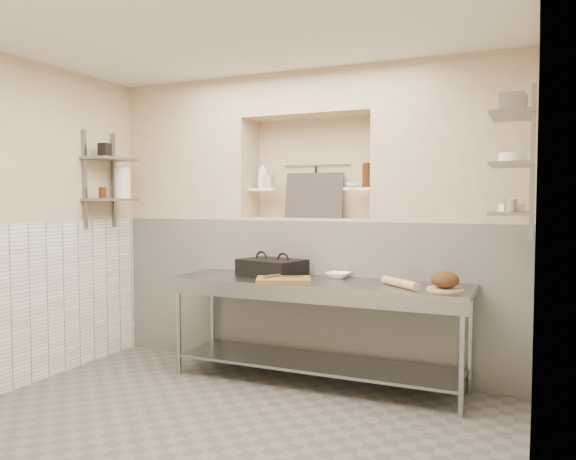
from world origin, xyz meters
The scene contains 48 objects.
floor centered at (0.00, 0.00, -0.05)m, with size 4.00×3.90×0.10m, color #5E5853.
ceiling centered at (0.00, 0.00, 2.85)m, with size 4.00×3.90×0.10m, color silver.
wall_left centered at (-2.05, 0.00, 1.40)m, with size 0.10×3.90×2.80m, color #C9B190.
wall_right centered at (2.05, 0.00, 1.40)m, with size 0.10×3.90×2.80m, color #C9B190.
wall_back centered at (0.00, 2.00, 1.40)m, with size 4.00×0.10×2.80m, color #C9B190.
backwall_lower centered at (0.00, 1.75, 0.70)m, with size 4.00×0.40×1.40m, color white.
alcove_sill centered at (0.00, 1.75, 1.41)m, with size 1.30×0.40×0.02m, color #C9B190.
backwall_pillar_left centered at (-1.33, 1.75, 2.10)m, with size 1.35×0.40×1.40m, color #C9B190.
backwall_pillar_right centered at (1.33, 1.75, 2.10)m, with size 1.35×0.40×1.40m, color #C9B190.
backwall_header centered at (0.00, 1.75, 2.60)m, with size 1.30×0.40×0.40m, color #C9B190.
wainscot_left centered at (-1.99, 0.00, 0.70)m, with size 0.02×3.90×1.40m, color white.
wainscot_right centered at (1.99, 0.00, 0.70)m, with size 0.02×3.90×1.40m, color white.
alcove_shelf_left centered at (-0.50, 1.75, 1.70)m, with size 0.28×0.16×0.03m, color white.
alcove_shelf_right centered at (0.50, 1.75, 1.70)m, with size 0.28×0.16×0.03m, color white.
utensil_rail centered at (0.00, 1.92, 1.95)m, with size 0.02×0.02×0.70m, color gray.
hanging_steel centered at (0.00, 1.90, 1.78)m, with size 0.02×0.02×0.30m, color black.
splash_panel centered at (0.00, 1.85, 1.64)m, with size 0.60×0.02×0.45m, color #383330.
shelf_rail_left_a centered at (-1.98, 1.25, 1.80)m, with size 0.03×0.03×0.95m, color slate.
shelf_rail_left_b centered at (-1.98, 0.85, 1.80)m, with size 0.03×0.03×0.95m, color slate.
wall_shelf_left_lower centered at (-1.84, 1.05, 1.60)m, with size 0.30×0.50×0.03m, color slate.
wall_shelf_left_upper centered at (-1.84, 1.05, 2.00)m, with size 0.30×0.50×0.03m, color slate.
shelf_rail_right_a centered at (1.98, 1.25, 1.85)m, with size 0.03×0.03×1.05m, color slate.
shelf_rail_right_b centered at (1.98, 0.85, 1.85)m, with size 0.03×0.03×1.05m, color slate.
wall_shelf_right_lower centered at (1.84, 1.05, 1.50)m, with size 0.30×0.50×0.03m, color slate.
wall_shelf_right_mid centered at (1.84, 1.05, 1.85)m, with size 0.30×0.50×0.03m, color slate.
wall_shelf_right_upper centered at (1.84, 1.05, 2.20)m, with size 0.30×0.50×0.03m, color slate.
prep_table centered at (0.29, 1.18, 0.64)m, with size 2.60×0.70×0.90m.
panini_press centered at (-0.21, 1.33, 0.98)m, with size 0.64×0.54×0.15m.
cutting_board centered at (0.07, 0.98, 0.92)m, with size 0.45×0.32×0.04m, color brown.
knife_blade centered at (0.08, 1.06, 0.95)m, with size 0.24×0.03×0.01m, color gray.
tongs centered at (-0.03, 0.97, 0.96)m, with size 0.02×0.02×0.23m, color gray.
mixing_bowl centered at (0.40, 1.43, 0.93)m, with size 0.21×0.21×0.05m, color white.
rolling_pin centered at (1.02, 1.13, 0.93)m, with size 0.07×0.07×0.44m, color tan.
bread_board centered at (1.37, 1.12, 0.91)m, with size 0.28×0.28×0.02m, color tan.
bread_loaf centered at (1.37, 1.12, 0.98)m, with size 0.22×0.22×0.13m, color #4C2D19.
bottle_soap centered at (-0.52, 1.76, 1.85)m, with size 0.10×0.10×0.27m, color white.
jar_alcove centered at (-0.45, 1.75, 1.78)m, with size 0.09×0.09×0.13m, color #C9B190.
bowl_alcove centered at (0.44, 1.71, 1.73)m, with size 0.14×0.14×0.04m, color white.
condiment_a centered at (0.55, 1.78, 1.83)m, with size 0.06×0.06×0.23m, color #3A1B0A.
condiment_b centered at (0.54, 1.77, 1.82)m, with size 0.05×0.05×0.22m, color #3A1B0A.
condiment_c centered at (0.63, 1.78, 1.77)m, with size 0.07×0.07×0.11m, color white.
jug_left centered at (-1.84, 1.23, 1.77)m, with size 0.16×0.16×0.31m, color white.
jar_left centered at (-1.84, 0.94, 1.67)m, with size 0.07×0.07×0.11m, color #3A1B0A.
box_left_upper centered at (-1.84, 0.98, 2.08)m, with size 0.10×0.10×0.13m, color black.
bowl_right centered at (1.84, 1.06, 1.54)m, with size 0.18×0.18×0.05m, color white.
canister_right centered at (1.84, 0.95, 1.56)m, with size 0.09×0.09×0.09m, color gray.
bowl_right_mid centered at (1.84, 1.04, 1.90)m, with size 0.19×0.19×0.07m, color white.
basket_right centered at (1.84, 1.00, 2.28)m, with size 0.17×0.21×0.13m, color gray.
Camera 1 is at (2.02, -3.29, 1.59)m, focal length 35.00 mm.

